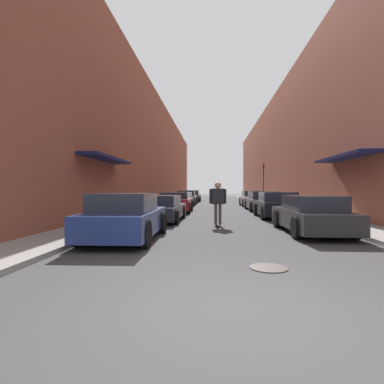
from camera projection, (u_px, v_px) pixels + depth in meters
The scene contains 18 objects.
ground at pixel (218, 206), 26.71m from camera, with size 128.47×128.47×0.00m, color #38383A.
curb_strip_left at pixel (172, 202), 32.88m from camera, with size 1.80×58.39×0.12m.
curb_strip_right at pixel (262, 202), 32.20m from camera, with size 1.80×58.39×0.12m.
building_row_left at pixel (146, 154), 33.03m from camera, with size 4.90×58.39×10.82m.
building_row_right at pixel (290, 151), 31.94m from camera, with size 4.90×58.39×11.08m.
parked_car_left_0 at pixel (126, 217), 8.77m from camera, with size 1.92×4.15×1.36m.
parked_car_left_1 at pixel (160, 208), 14.02m from camera, with size 2.03×4.64×1.20m.
parked_car_left_2 at pixel (176, 202), 19.49m from camera, with size 2.07×4.25×1.29m.
parked_car_left_3 at pixel (182, 200), 24.57m from camera, with size 1.85×4.37×1.24m.
parked_car_left_4 at pixel (187, 198), 29.85m from camera, with size 2.00×4.79×1.35m.
parked_car_left_5 at pixel (192, 196), 35.66m from camera, with size 2.00×4.21×1.37m.
parked_car_right_0 at pixel (311, 215), 10.08m from camera, with size 1.86×4.37×1.27m.
parked_car_right_1 at pixel (277, 205), 15.52m from camera, with size 2.00×4.01×1.34m.
parked_car_right_2 at pixel (262, 201), 20.73m from camera, with size 2.09×4.84×1.34m.
parked_car_right_3 at pixel (252, 199), 26.23m from camera, with size 2.00×4.37×1.36m.
skateboarder at pixel (218, 199), 11.94m from camera, with size 0.68×0.78×1.77m.
manhole_cover at pixel (269, 268), 5.59m from camera, with size 0.70×0.70×0.02m.
traffic_light at pixel (264, 179), 30.62m from camera, with size 0.16×0.22×3.98m.
Camera 1 is at (-0.42, -3.44, 1.48)m, focal length 28.00 mm.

